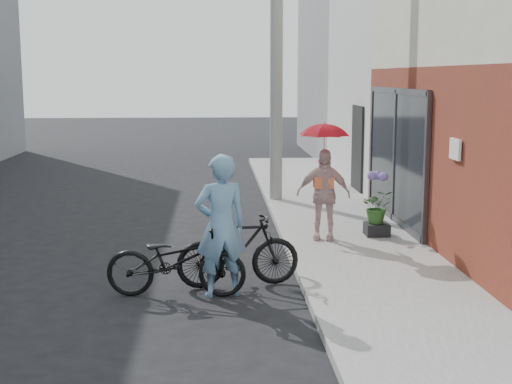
{
  "coord_description": "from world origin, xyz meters",
  "views": [
    {
      "loc": [
        -0.27,
        -9.73,
        2.85
      ],
      "look_at": [
        0.36,
        0.98,
        1.1
      ],
      "focal_mm": 50.0,
      "sensor_mm": 36.0,
      "label": 1
    }
  ],
  "objects": [
    {
      "name": "planter",
      "position": [
        2.53,
        2.19,
        0.23
      ],
      "size": [
        0.4,
        0.4,
        0.21
      ],
      "primitive_type": "cube",
      "rotation": [
        0.0,
        0.0,
        0.0
      ],
      "color": "black",
      "rests_on": "sidewalk"
    },
    {
      "name": "bike_left",
      "position": [
        -0.78,
        -0.69,
        0.48
      ],
      "size": [
        1.87,
        0.79,
        0.96
      ],
      "primitive_type": "imported",
      "rotation": [
        0.0,
        0.0,
        1.49
      ],
      "color": "black",
      "rests_on": "ground"
    },
    {
      "name": "plaster_building",
      "position": [
        7.2,
        9.0,
        3.5
      ],
      "size": [
        8.0,
        6.0,
        7.0
      ],
      "primitive_type": "cube",
      "color": "silver",
      "rests_on": "ground"
    },
    {
      "name": "utility_pole",
      "position": [
        1.1,
        6.0,
        3.5
      ],
      "size": [
        0.28,
        0.28,
        7.0
      ],
      "primitive_type": "cylinder",
      "color": "#9E9E99",
      "rests_on": "ground"
    },
    {
      "name": "bike_right",
      "position": [
        0.04,
        -0.29,
        0.51
      ],
      "size": [
        1.74,
        0.71,
        1.02
      ],
      "primitive_type": "imported",
      "rotation": [
        0.0,
        0.0,
        1.71
      ],
      "color": "black",
      "rests_on": "ground"
    },
    {
      "name": "kimono_woman",
      "position": [
        1.55,
        1.98,
        0.89
      ],
      "size": [
        0.95,
        0.54,
        1.53
      ],
      "primitive_type": "imported",
      "rotation": [
        0.0,
        0.0,
        -0.19
      ],
      "color": "beige",
      "rests_on": "sidewalk"
    },
    {
      "name": "ground",
      "position": [
        0.0,
        0.0,
        0.0
      ],
      "size": [
        80.0,
        80.0,
        0.0
      ],
      "primitive_type": "plane",
      "color": "black",
      "rests_on": "ground"
    },
    {
      "name": "officer",
      "position": [
        -0.2,
        -0.7,
        0.94
      ],
      "size": [
        0.77,
        0.6,
        1.87
      ],
      "primitive_type": "imported",
      "rotation": [
        0.0,
        0.0,
        3.38
      ],
      "color": "#6896BA",
      "rests_on": "ground"
    },
    {
      "name": "curb",
      "position": [
        0.94,
        2.0,
        0.06
      ],
      "size": [
        0.12,
        24.0,
        0.12
      ],
      "primitive_type": "cube",
      "color": "#9E9E99",
      "rests_on": "ground"
    },
    {
      "name": "potted_plant",
      "position": [
        2.53,
        2.19,
        0.63
      ],
      "size": [
        0.53,
        0.46,
        0.59
      ],
      "primitive_type": "imported",
      "color": "#2E5B24",
      "rests_on": "planter"
    },
    {
      "name": "parasol",
      "position": [
        1.55,
        1.98,
        2.0
      ],
      "size": [
        0.8,
        0.8,
        0.7
      ],
      "primitive_type": "imported",
      "color": "red",
      "rests_on": "kimono_woman"
    },
    {
      "name": "sidewalk",
      "position": [
        2.1,
        2.0,
        0.06
      ],
      "size": [
        2.2,
        24.0,
        0.12
      ],
      "primitive_type": "cube",
      "color": "gray",
      "rests_on": "ground"
    },
    {
      "name": "east_building_far",
      "position": [
        7.2,
        16.0,
        3.5
      ],
      "size": [
        8.0,
        8.0,
        7.0
      ],
      "primitive_type": "cube",
      "color": "gray",
      "rests_on": "ground"
    }
  ]
}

